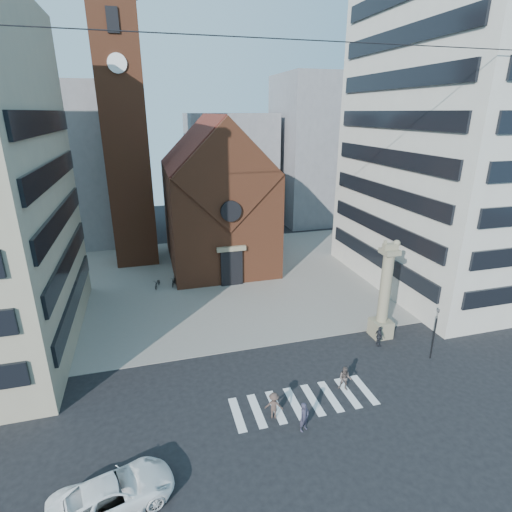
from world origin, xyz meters
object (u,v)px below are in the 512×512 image
(pedestrian_2, at_px, (379,337))
(scooter_0, at_px, (158,283))
(traffic_light, at_px, (434,333))
(pedestrian_1, at_px, (345,379))
(white_car, at_px, (113,494))
(lion_column, at_px, (384,300))
(pedestrian_0, at_px, (304,417))

(pedestrian_2, bearing_deg, scooter_0, 47.66)
(traffic_light, relative_size, pedestrian_1, 2.39)
(white_car, height_order, pedestrian_2, pedestrian_2)
(pedestrian_1, bearing_deg, pedestrian_2, 72.70)
(scooter_0, bearing_deg, lion_column, -23.83)
(pedestrian_1, xyz_separation_m, pedestrian_2, (5.28, 4.23, -0.03))
(traffic_light, xyz_separation_m, pedestrian_0, (-12.40, -4.34, -1.32))
(traffic_light, distance_m, pedestrian_1, 8.55)
(scooter_0, bearing_deg, pedestrian_0, -55.57)
(white_car, relative_size, pedestrian_0, 3.01)
(lion_column, height_order, white_car, lion_column)
(white_car, bearing_deg, pedestrian_1, -86.50)
(pedestrian_0, bearing_deg, white_car, 164.78)
(pedestrian_0, xyz_separation_m, pedestrian_2, (9.40, 6.97, -0.09))
(lion_column, xyz_separation_m, scooter_0, (-18.01, 15.38, -2.93))
(traffic_light, bearing_deg, pedestrian_0, -160.71)
(pedestrian_1, height_order, scooter_0, pedestrian_1)
(lion_column, xyz_separation_m, pedestrian_1, (-6.29, -5.60, -2.56))
(lion_column, height_order, traffic_light, lion_column)
(traffic_light, relative_size, pedestrian_0, 2.21)
(pedestrian_0, height_order, pedestrian_2, pedestrian_0)
(lion_column, height_order, pedestrian_0, lion_column)
(pedestrian_1, distance_m, pedestrian_2, 6.77)
(white_car, distance_m, pedestrian_2, 22.16)
(lion_column, distance_m, white_car, 23.81)
(lion_column, xyz_separation_m, pedestrian_2, (-1.01, -1.37, -2.58))
(lion_column, relative_size, pedestrian_2, 4.95)
(pedestrian_2, height_order, scooter_0, pedestrian_2)
(pedestrian_1, bearing_deg, traffic_light, 44.95)
(traffic_light, xyz_separation_m, pedestrian_2, (-3.00, 2.63, -1.41))
(traffic_light, distance_m, pedestrian_2, 4.23)
(traffic_light, distance_m, pedestrian_0, 13.20)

